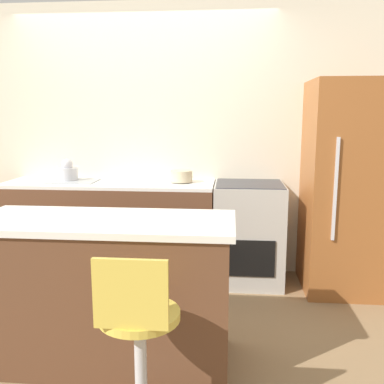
# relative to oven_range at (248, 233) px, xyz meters

# --- Properties ---
(ground_plane) EXTENTS (14.00, 14.00, 0.00)m
(ground_plane) POSITION_rel_oven_range_xyz_m (-1.01, -0.31, -0.47)
(ground_plane) COLOR #8E704C
(wall_back) EXTENTS (8.00, 0.06, 2.60)m
(wall_back) POSITION_rel_oven_range_xyz_m (-1.01, 0.32, 0.83)
(wall_back) COLOR beige
(wall_back) RESTS_ON ground_plane
(back_counter) EXTENTS (1.96, 0.59, 0.94)m
(back_counter) POSITION_rel_oven_range_xyz_m (-1.31, 0.00, -0.00)
(back_counter) COLOR brown
(back_counter) RESTS_ON ground_plane
(kitchen_island) EXTENTS (1.60, 0.64, 0.93)m
(kitchen_island) POSITION_rel_oven_range_xyz_m (-0.94, -1.40, -0.00)
(kitchen_island) COLOR brown
(kitchen_island) RESTS_ON ground_plane
(oven_range) EXTENTS (0.63, 0.60, 0.94)m
(oven_range) POSITION_rel_oven_range_xyz_m (0.00, 0.00, 0.00)
(oven_range) COLOR #B7B2A8
(oven_range) RESTS_ON ground_plane
(refrigerator) EXTENTS (0.74, 0.74, 1.84)m
(refrigerator) POSITION_rel_oven_range_xyz_m (0.86, -0.06, 0.45)
(refrigerator) COLOR #995628
(refrigerator) RESTS_ON ground_plane
(stool_chair) EXTENTS (0.39, 0.39, 0.95)m
(stool_chair) POSITION_rel_oven_range_xyz_m (-0.59, -2.03, -0.00)
(stool_chair) COLOR #B7B7BC
(stool_chair) RESTS_ON ground_plane
(kettle) EXTENTS (0.19, 0.19, 0.20)m
(kettle) POSITION_rel_oven_range_xyz_m (-1.72, 0.04, 0.55)
(kettle) COLOR silver
(kettle) RESTS_ON back_counter
(mixing_bowl) EXTENTS (0.20, 0.20, 0.10)m
(mixing_bowl) POSITION_rel_oven_range_xyz_m (-0.63, 0.04, 0.52)
(mixing_bowl) COLOR #C1B28E
(mixing_bowl) RESTS_ON back_counter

